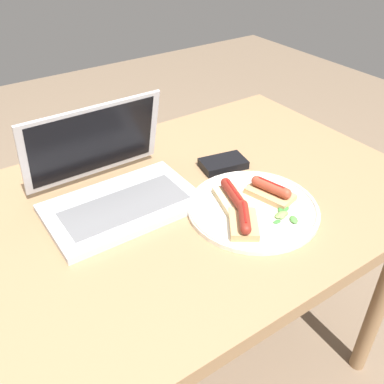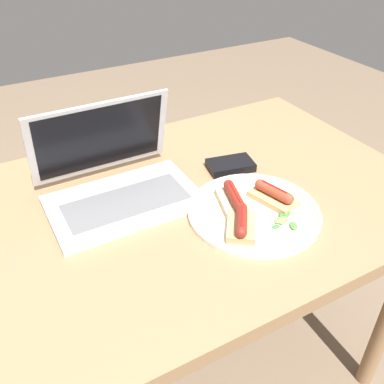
{
  "view_description": "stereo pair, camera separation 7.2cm",
  "coord_description": "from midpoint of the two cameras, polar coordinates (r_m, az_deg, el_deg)",
  "views": [
    {
      "loc": [
        -0.35,
        -0.69,
        1.31
      ],
      "look_at": [
        0.08,
        -0.06,
        0.78
      ],
      "focal_mm": 40.0,
      "sensor_mm": 36.0,
      "label": 1
    },
    {
      "loc": [
        -0.29,
        -0.72,
        1.31
      ],
      "look_at": [
        0.08,
        -0.06,
        0.78
      ],
      "focal_mm": 40.0,
      "sensor_mm": 36.0,
      "label": 2
    }
  ],
  "objects": [
    {
      "name": "plate",
      "position": [
        0.97,
        6.08,
        -2.17
      ],
      "size": [
        0.3,
        0.3,
        0.02
      ],
      "color": "silver",
      "rests_on": "desk"
    },
    {
      "name": "desk",
      "position": [
        1.02,
        -7.58,
        -6.0
      ],
      "size": [
        1.34,
        0.76,
        0.72
      ],
      "color": "#93704C",
      "rests_on": "ground_plane"
    },
    {
      "name": "laptop",
      "position": [
        1.0,
        -12.38,
        0.6
      ],
      "size": [
        0.34,
        0.26,
        0.21
      ],
      "color": "#B7B7BC",
      "rests_on": "desk"
    },
    {
      "name": "sausage_toast_left",
      "position": [
        0.9,
        4.68,
        -3.95
      ],
      "size": [
        0.1,
        0.11,
        0.04
      ],
      "rotation": [
        0.0,
        0.0,
        0.95
      ],
      "color": "tan",
      "rests_on": "plate"
    },
    {
      "name": "salad_pile",
      "position": [
        0.95,
        10.03,
        -2.98
      ],
      "size": [
        0.07,
        0.07,
        0.01
      ],
      "color": "#709E4C",
      "rests_on": "plate"
    },
    {
      "name": "sausage_toast_right",
      "position": [
        1.0,
        8.43,
        0.12
      ],
      "size": [
        0.09,
        0.12,
        0.04
      ],
      "rotation": [
        0.0,
        0.0,
        1.83
      ],
      "color": "tan",
      "rests_on": "plate"
    },
    {
      "name": "external_drive",
      "position": [
        1.12,
        2.37,
        3.76
      ],
      "size": [
        0.13,
        0.09,
        0.02
      ],
      "rotation": [
        0.0,
        0.0,
        -0.2
      ],
      "color": "black",
      "rests_on": "desk"
    },
    {
      "name": "sausage_toast_middle",
      "position": [
        0.97,
        3.41,
        -0.84
      ],
      "size": [
        0.09,
        0.13,
        0.04
      ],
      "rotation": [
        0.0,
        0.0,
        4.43
      ],
      "color": "#D6B784",
      "rests_on": "plate"
    }
  ]
}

